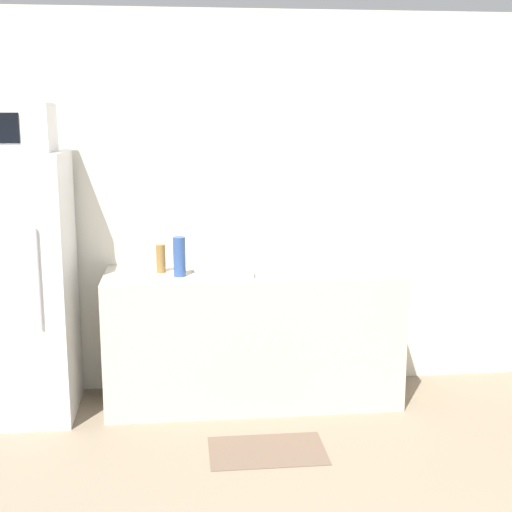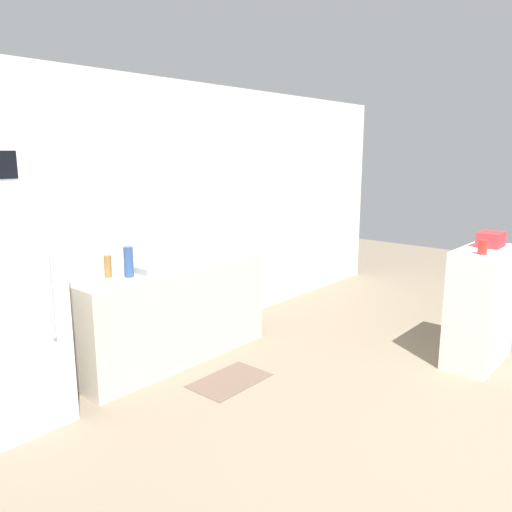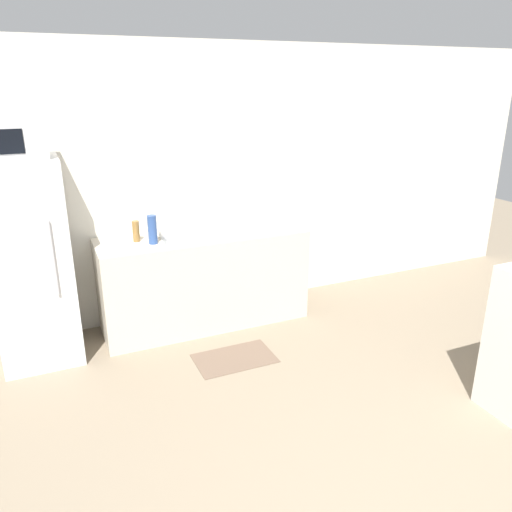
% 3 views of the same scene
% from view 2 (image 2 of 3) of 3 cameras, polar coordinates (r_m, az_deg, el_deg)
% --- Properties ---
extents(wall_back, '(8.00, 0.06, 2.60)m').
position_cam_2_polar(wall_back, '(4.89, -11.91, 4.29)').
color(wall_back, silver).
rests_on(wall_back, ground_plane).
extents(refrigerator, '(0.61, 0.65, 1.69)m').
position_cam_2_polar(refrigerator, '(3.88, -26.64, -5.52)').
color(refrigerator, silver).
rests_on(refrigerator, ground_plane).
extents(counter, '(1.94, 0.62, 0.90)m').
position_cam_2_polar(counter, '(4.76, -9.82, -6.37)').
color(counter, beige).
rests_on(counter, ground_plane).
extents(sink_basin, '(0.38, 0.33, 0.06)m').
position_cam_2_polar(sink_basin, '(4.49, -11.75, -1.21)').
color(sink_basin, '#9EA3A8').
rests_on(sink_basin, counter).
extents(bottle_tall, '(0.08, 0.08, 0.25)m').
position_cam_2_polar(bottle_tall, '(4.27, -14.36, -0.66)').
color(bottle_tall, '#2D4C8C').
rests_on(bottle_tall, counter).
extents(bottle_short, '(0.06, 0.06, 0.19)m').
position_cam_2_polar(bottle_short, '(4.31, -16.58, -1.13)').
color(bottle_short, olive).
rests_on(bottle_short, counter).
extents(shelf_cabinet, '(0.82, 0.40, 1.07)m').
position_cam_2_polar(shelf_cabinet, '(5.03, 24.29, -5.23)').
color(shelf_cabinet, silver).
rests_on(shelf_cabinet, ground_plane).
extents(basket, '(0.25, 0.20, 0.13)m').
position_cam_2_polar(basket, '(5.00, 25.24, 1.71)').
color(basket, red).
rests_on(basket, shelf_cabinet).
extents(jar, '(0.08, 0.08, 0.12)m').
position_cam_2_polar(jar, '(4.61, 24.47, 0.94)').
color(jar, red).
rests_on(jar, shelf_cabinet).
extents(kitchen_rug, '(0.67, 0.42, 0.01)m').
position_cam_2_polar(kitchen_rug, '(4.40, -3.00, -13.99)').
color(kitchen_rug, brown).
rests_on(kitchen_rug, ground_plane).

